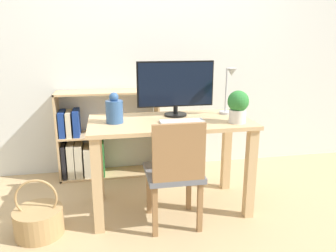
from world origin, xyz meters
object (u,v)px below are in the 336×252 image
desk_lamp (229,87)px  potted_plant (238,105)px  keyboard (182,121)px  bookshelf (92,144)px  monitor (176,86)px  vase (114,110)px  chair (175,171)px  basket (39,220)px

desk_lamp → potted_plant: size_ratio=1.60×
keyboard → bookshelf: size_ratio=0.34×
monitor → desk_lamp: bearing=-9.5°
vase → chair: vase is taller
potted_plant → bookshelf: (-1.12, 0.94, -0.54)m
desk_lamp → chair: size_ratio=0.47×
bookshelf → vase: bearing=-74.0°
chair → basket: bearing=178.5°
monitor → potted_plant: size_ratio=2.57×
keyboard → desk_lamp: bearing=20.5°
bookshelf → basket: (-0.35, -0.98, -0.23)m
monitor → keyboard: (0.00, -0.23, -0.24)m
vase → desk_lamp: size_ratio=0.59×
desk_lamp → chair: bearing=-145.1°
monitor → desk_lamp: size_ratio=1.61×
desk_lamp → monitor: bearing=170.5°
monitor → chair: (-0.09, -0.43, -0.54)m
monitor → chair: monitor is taller
potted_plant → basket: 1.66m
basket → chair: bearing=-4.6°
monitor → potted_plant: bearing=-37.4°
keyboard → desk_lamp: desk_lamp is taller
vase → monitor: bearing=15.9°
chair → bookshelf: bookshelf is taller
chair → potted_plant: bearing=16.5°
potted_plant → keyboard: bearing=168.5°
monitor → keyboard: 0.33m
monitor → bookshelf: (-0.72, 0.63, -0.65)m
keyboard → desk_lamp: (0.42, 0.16, 0.23)m
keyboard → basket: keyboard is taller
keyboard → potted_plant: size_ratio=1.37×
keyboard → potted_plant: bearing=-11.5°
desk_lamp → basket: 1.75m
desk_lamp → chair: desk_lamp is taller
chair → monitor: bearing=80.9°
vase → basket: bearing=-159.5°
chair → basket: chair is taller
vase → basket: vase is taller
vase → desk_lamp: 0.93m
monitor → desk_lamp: 0.43m
vase → chair: (0.40, -0.29, -0.40)m
keyboard → vase: (-0.50, 0.09, 0.09)m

